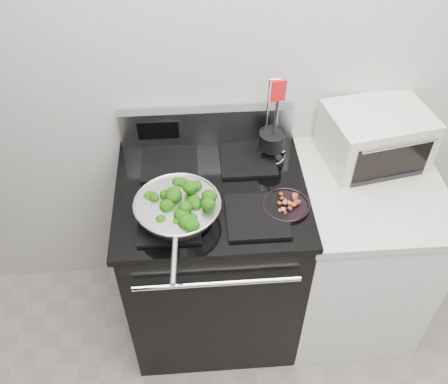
{
  "coord_description": "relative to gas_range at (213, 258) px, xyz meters",
  "views": [
    {
      "loc": [
        -0.35,
        -0.05,
        2.39
      ],
      "look_at": [
        -0.25,
        1.36,
        0.98
      ],
      "focal_mm": 40.0,
      "sensor_mm": 36.0,
      "label": 1
    }
  ],
  "objects": [
    {
      "name": "counter",
      "position": [
        0.68,
        -0.0,
        -0.03
      ],
      "size": [
        0.62,
        0.68,
        0.92
      ],
      "color": "white",
      "rests_on": "floor"
    },
    {
      "name": "back_wall",
      "position": [
        0.3,
        0.34,
        0.86
      ],
      "size": [
        4.0,
        0.02,
        2.7
      ],
      "primitive_type": "cube",
      "color": "beige",
      "rests_on": "ground"
    },
    {
      "name": "toaster_oven",
      "position": [
        0.72,
        0.18,
        0.55
      ],
      "size": [
        0.47,
        0.39,
        0.24
      ],
      "rotation": [
        0.0,
        0.0,
        0.18
      ],
      "color": "silver",
      "rests_on": "counter"
    },
    {
      "name": "broccoli_pile",
      "position": [
        -0.13,
        -0.15,
        0.53
      ],
      "size": [
        0.26,
        0.26,
        0.09
      ],
      "primitive_type": null,
      "color": "#0C3104",
      "rests_on": "skillet"
    },
    {
      "name": "utensil_holder",
      "position": [
        0.27,
        0.18,
        0.53
      ],
      "size": [
        0.13,
        0.13,
        0.4
      ],
      "rotation": [
        0.0,
        0.0,
        0.16
      ],
      "color": "silver",
      "rests_on": "gas_range"
    },
    {
      "name": "bacon_plate",
      "position": [
        0.29,
        -0.12,
        0.48
      ],
      "size": [
        0.19,
        0.19,
        0.04
      ],
      "rotation": [
        0.0,
        0.0,
        0.22
      ],
      "color": "black",
      "rests_on": "gas_range"
    },
    {
      "name": "skillet",
      "position": [
        -0.13,
        -0.15,
        0.52
      ],
      "size": [
        0.34,
        0.53,
        0.07
      ],
      "rotation": [
        0.0,
        0.0,
        -0.05
      ],
      "color": "silver",
      "rests_on": "gas_range"
    },
    {
      "name": "gas_range",
      "position": [
        0.0,
        0.0,
        0.0
      ],
      "size": [
        0.79,
        0.69,
        1.13
      ],
      "color": "black",
      "rests_on": "floor"
    }
  ]
}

